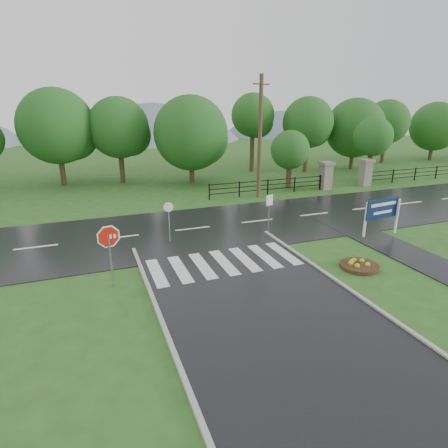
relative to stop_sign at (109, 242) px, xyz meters
name	(u,v)px	position (x,y,z in m)	size (l,w,h in m)	color
ground	(278,323)	(4.79, -4.50, -1.85)	(120.00, 120.00, 0.00)	#28581D
main_road	(193,229)	(4.79, 5.50, -1.85)	(90.00, 8.00, 0.04)	black
walkway	(391,246)	(13.29, -0.50, -1.85)	(2.20, 11.00, 0.04)	black
crosswalk	(224,262)	(4.79, 0.50, -1.79)	(6.50, 2.80, 0.02)	silver
pillar_west	(326,175)	(17.79, 11.50, -0.67)	(1.00, 1.00, 2.24)	gray
pillar_east	(366,172)	(21.79, 11.50, -0.67)	(1.00, 1.00, 2.24)	gray
fence_west	(268,185)	(12.54, 11.50, -1.13)	(9.58, 0.08, 1.20)	black
hills	(136,217)	(8.28, 60.50, -17.38)	(102.00, 48.00, 48.00)	slate
treeline	(160,181)	(5.79, 19.50, -1.85)	(83.20, 5.20, 10.00)	#1B5319
stop_sign	(109,242)	(0.00, 0.00, 0.00)	(1.16, 0.27, 2.65)	#939399
estate_billboard	(383,210)	(13.94, 1.02, -0.46)	(2.30, 0.32, 2.02)	silver
flower_bed	(359,265)	(10.11, -1.99, -1.73)	(1.65, 1.65, 0.33)	#332111
reg_sign_small	(269,206)	(8.53, 3.51, -0.34)	(0.46, 0.16, 2.12)	#939399
reg_sign_round	(169,217)	(3.15, 4.00, -0.50)	(0.49, 0.08, 2.10)	#939399
utility_pole_east	(260,137)	(11.50, 11.00, 2.56)	(1.49, 0.58, 8.67)	#473523
entrance_tree_left	(290,150)	(15.22, 13.00, 1.27)	(3.13, 3.13, 4.71)	#3D2B1C
entrance_tree_right	(373,137)	(23.47, 13.00, 2.05)	(3.40, 3.40, 5.64)	#3D2B1C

